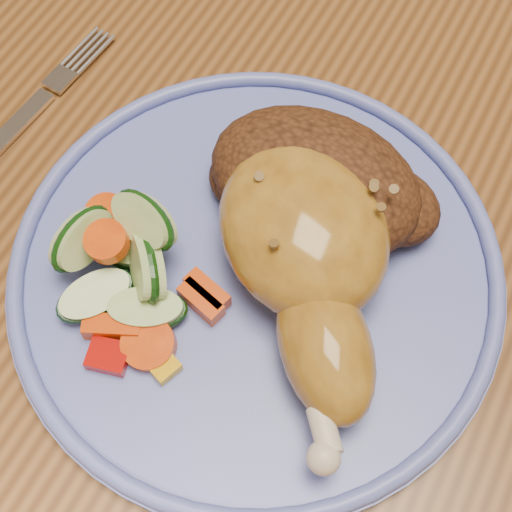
# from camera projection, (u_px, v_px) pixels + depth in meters

# --- Properties ---
(ground) EXTENTS (4.00, 4.00, 0.00)m
(ground) POSITION_uv_depth(u_px,v_px,m) (345.00, 440.00, 1.14)
(ground) COLOR #4F301B
(ground) RESTS_ON ground
(dining_table) EXTENTS (0.90, 1.40, 0.75)m
(dining_table) POSITION_uv_depth(u_px,v_px,m) (442.00, 247.00, 0.54)
(dining_table) COLOR brown
(dining_table) RESTS_ON ground
(plate) EXTENTS (0.30, 0.30, 0.01)m
(plate) POSITION_uv_depth(u_px,v_px,m) (256.00, 272.00, 0.43)
(plate) COLOR #5A67BF
(plate) RESTS_ON dining_table
(plate_rim) EXTENTS (0.30, 0.30, 0.01)m
(plate_rim) POSITION_uv_depth(u_px,v_px,m) (256.00, 264.00, 0.42)
(plate_rim) COLOR #5A67BF
(plate_rim) RESTS_ON plate
(chicken_leg) EXTENTS (0.16, 0.19, 0.06)m
(chicken_leg) POSITION_uv_depth(u_px,v_px,m) (308.00, 256.00, 0.40)
(chicken_leg) COLOR #AF7A24
(chicken_leg) RESTS_ON plate
(rice_pilaf) EXTENTS (0.14, 0.10, 0.06)m
(rice_pilaf) POSITION_uv_depth(u_px,v_px,m) (319.00, 184.00, 0.43)
(rice_pilaf) COLOR #492612
(rice_pilaf) RESTS_ON plate
(vegetable_pile) EXTENTS (0.11, 0.11, 0.05)m
(vegetable_pile) POSITION_uv_depth(u_px,v_px,m) (125.00, 269.00, 0.41)
(vegetable_pile) COLOR #A50A05
(vegetable_pile) RESTS_ON plate
(fork) EXTENTS (0.03, 0.16, 0.00)m
(fork) POSITION_uv_depth(u_px,v_px,m) (19.00, 123.00, 0.49)
(fork) COLOR silver
(fork) RESTS_ON dining_table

